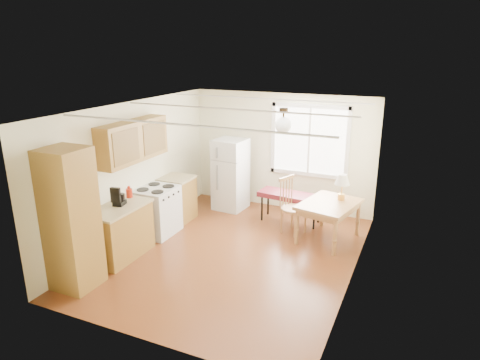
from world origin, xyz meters
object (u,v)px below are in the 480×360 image
Objects in this scene: refrigerator at (230,174)px; chair at (290,201)px; bench at (291,197)px; dining_table at (329,208)px.

refrigerator is 1.43× the size of chair.
bench is at bearing -3.62° from refrigerator.
dining_table is 1.22× the size of chair.
chair is (0.13, -0.47, 0.09)m from bench.
dining_table is at bearing -13.32° from refrigerator.
refrigerator reaches higher than dining_table.
chair reaches higher than dining_table.
bench is 1.01× the size of dining_table.
dining_table is at bearing 15.31° from chair.
refrigerator reaches higher than chair.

